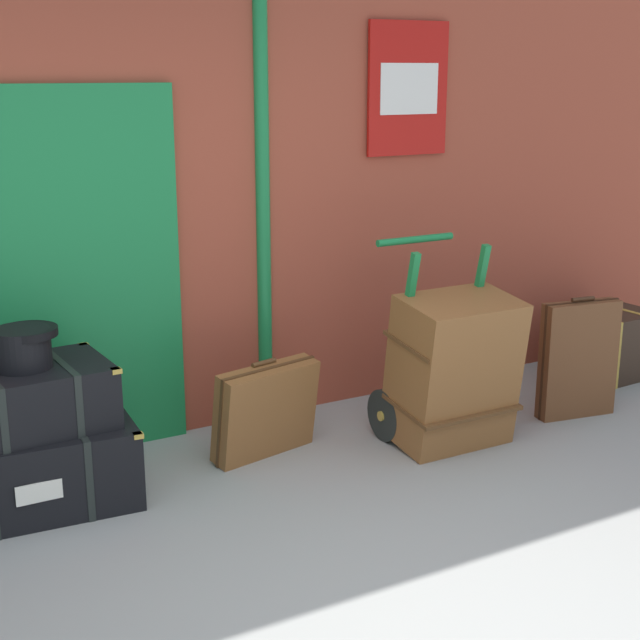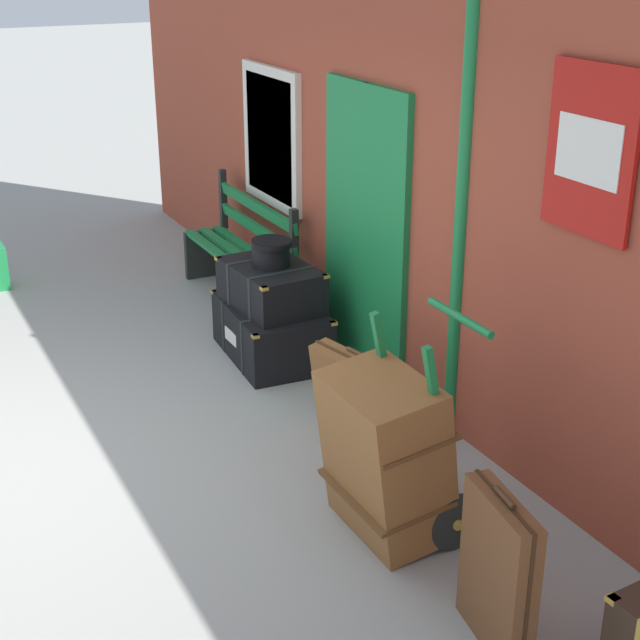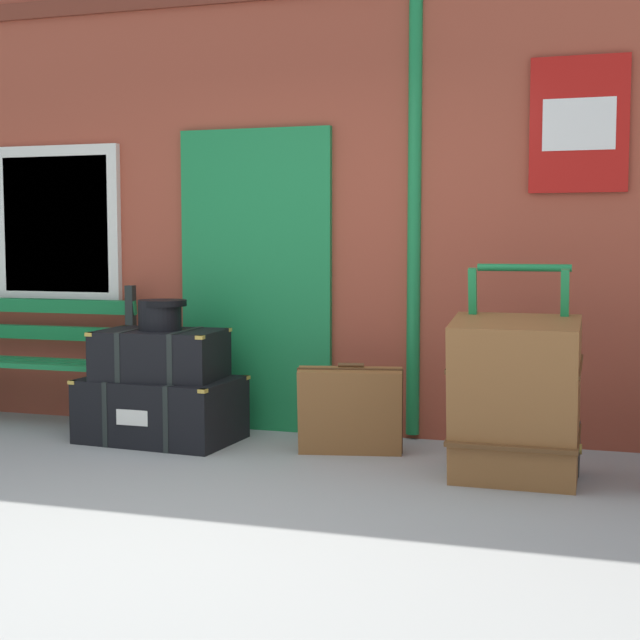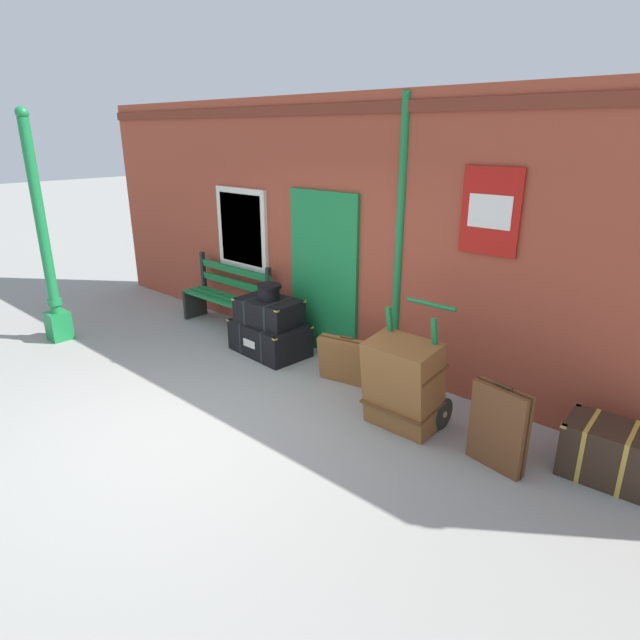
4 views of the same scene
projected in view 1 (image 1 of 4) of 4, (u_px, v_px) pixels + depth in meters
The scene contains 9 objects.
brick_facade at pixel (138, 171), 5.31m from camera, with size 10.40×0.35×3.20m.
steamer_trunk_base at pixel (33, 466), 4.68m from camera, with size 1.05×0.72×0.43m.
steamer_trunk_middle at pixel (27, 398), 4.58m from camera, with size 0.84×0.59×0.33m.
round_hatbox at pixel (23, 345), 4.51m from camera, with size 0.32×0.30×0.20m.
porters_trolley at pixel (435, 392), 5.57m from camera, with size 0.71×0.61×1.20m.
large_brown_trunk at pixel (454, 370), 5.37m from camera, with size 0.70×0.55×0.93m.
suitcase_beige at pixel (266, 410), 5.26m from camera, with size 0.68×0.36×0.57m.
suitcase_caramel at pixel (578, 359), 5.85m from camera, with size 0.53×0.21×0.80m.
corner_trunk at pixel (606, 345), 6.65m from camera, with size 0.72×0.53×0.49m.
Camera 1 is at (-1.70, -2.59, 2.17)m, focal length 51.40 mm.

